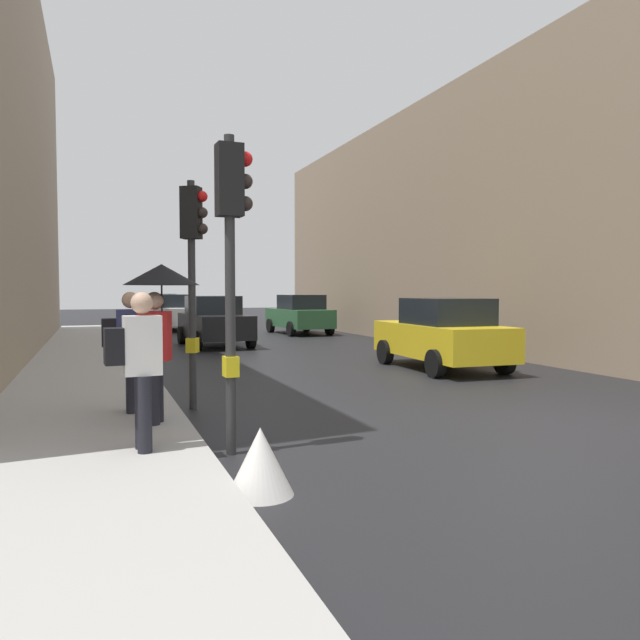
{
  "coord_description": "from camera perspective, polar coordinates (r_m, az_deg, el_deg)",
  "views": [
    {
      "loc": [
        -6.07,
        -7.26,
        1.95
      ],
      "look_at": [
        0.03,
        9.06,
        1.1
      ],
      "focal_mm": 33.98,
      "sensor_mm": 36.0,
      "label": 1
    }
  ],
  "objects": [
    {
      "name": "ground_plane",
      "position": [
        9.66,
        19.25,
        -8.99
      ],
      "size": [
        120.0,
        120.0,
        0.0
      ],
      "primitive_type": "plane",
      "color": "black"
    },
    {
      "name": "sidewalk_kerb",
      "position": [
        13.39,
        -21.13,
        -5.42
      ],
      "size": [
        2.75,
        40.0,
        0.16
      ],
      "primitive_type": "cube",
      "color": "#A8A5A0",
      "rests_on": "ground"
    },
    {
      "name": "building_facade_right",
      "position": [
        26.0,
        20.49,
        7.92
      ],
      "size": [
        12.0,
        27.77,
        8.71
      ],
      "primitive_type": "cube",
      "color": "gray",
      "rests_on": "ground"
    },
    {
      "name": "traffic_light_near_right",
      "position": [
        10.12,
        -11.88,
        6.26
      ],
      "size": [
        0.44,
        0.37,
        3.73
      ],
      "color": "#2D2D2D",
      "rests_on": "ground"
    },
    {
      "name": "traffic_light_near_left",
      "position": [
        7.23,
        -8.31,
        7.84
      ],
      "size": [
        0.44,
        0.25,
        3.75
      ],
      "color": "#2D2D2D",
      "rests_on": "ground"
    },
    {
      "name": "car_yellow_taxi",
      "position": [
        15.26,
        11.44,
        -1.29
      ],
      "size": [
        2.15,
        4.27,
        1.76
      ],
      "color": "yellow",
      "rests_on": "ground"
    },
    {
      "name": "car_dark_suv",
      "position": [
        21.55,
        -9.93,
        -0.1
      ],
      "size": [
        2.19,
        4.29,
        1.76
      ],
      "color": "black",
      "rests_on": "ground"
    },
    {
      "name": "car_silver_hatchback",
      "position": [
        36.47,
        -14.77,
        1.01
      ],
      "size": [
        2.11,
        4.25,
        1.76
      ],
      "color": "#BCBCC1",
      "rests_on": "ground"
    },
    {
      "name": "car_white_compact",
      "position": [
        30.63,
        -13.95,
        0.7
      ],
      "size": [
        2.11,
        4.25,
        1.76
      ],
      "color": "silver",
      "rests_on": "ground"
    },
    {
      "name": "car_green_estate",
      "position": [
        27.21,
        -1.94,
        0.53
      ],
      "size": [
        2.19,
        4.29,
        1.76
      ],
      "color": "#2D6038",
      "rests_on": "ground"
    },
    {
      "name": "pedestrian_with_umbrella",
      "position": [
        8.36,
        -14.88,
        1.96
      ],
      "size": [
        1.0,
        1.0,
        2.14
      ],
      "color": "black",
      "rests_on": "sidewalk_kerb"
    },
    {
      "name": "pedestrian_with_black_backpack",
      "position": [
        7.01,
        -16.73,
        -3.76
      ],
      "size": [
        0.62,
        0.36,
        1.77
      ],
      "color": "black",
      "rests_on": "sidewalk_kerb"
    },
    {
      "name": "pedestrian_with_grey_backpack",
      "position": [
        9.3,
        -17.66,
        -2.18
      ],
      "size": [
        0.61,
        0.36,
        1.77
      ],
      "color": "black",
      "rests_on": "sidewalk_kerb"
    },
    {
      "name": "warning_sign_triangle",
      "position": [
        5.93,
        -5.64,
        -13.09
      ],
      "size": [
        0.64,
        0.64,
        0.65
      ],
      "primitive_type": "cone",
      "color": "silver",
      "rests_on": "ground"
    }
  ]
}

